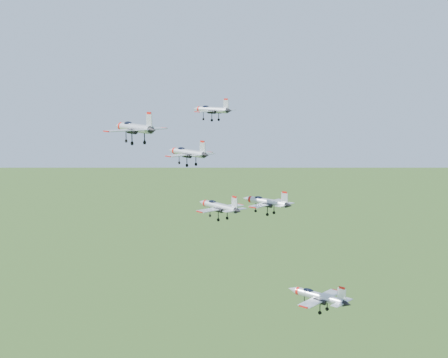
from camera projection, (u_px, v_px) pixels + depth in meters
The scene contains 6 objects.
jet_lead at pixel (212, 110), 139.61m from camera, with size 12.25×10.16×3.27m.
jet_left_high at pixel (188, 152), 126.83m from camera, with size 13.04×10.92×3.49m.
jet_right_high at pixel (134, 128), 107.32m from camera, with size 13.58×11.48×3.66m.
jet_left_low at pixel (266, 202), 129.54m from camera, with size 12.78×10.53×3.42m.
jet_right_low at pixel (219, 206), 101.93m from camera, with size 10.58×8.89×2.84m.
jet_trail at pixel (318, 296), 107.82m from camera, with size 12.86×10.61×3.44m.
Camera 1 is at (76.56, -94.39, 143.22)m, focal length 50.00 mm.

